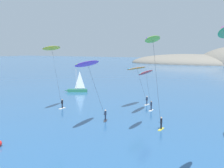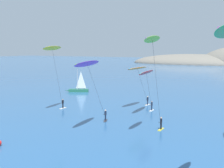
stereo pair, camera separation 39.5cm
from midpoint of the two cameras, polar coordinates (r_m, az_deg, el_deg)
sailboat_near at (r=70.31m, az=-6.86°, el=-1.07°), size 5.63×3.78×5.70m
kitesurfer_purple at (r=36.15m, az=-4.44°, el=3.31°), size 2.20×9.57×9.31m
kitesurfer_orange at (r=50.23m, az=5.56°, el=2.72°), size 2.29×7.64×7.58m
kitesurfer_red at (r=45.73m, az=7.32°, el=1.79°), size 1.64×6.96×7.34m
kitesurfer_yellow at (r=48.09m, az=-11.61°, el=6.15°), size 2.08×6.33×11.23m
kitesurfer_lime at (r=33.30m, az=8.74°, el=7.12°), size 1.41×7.24×12.28m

